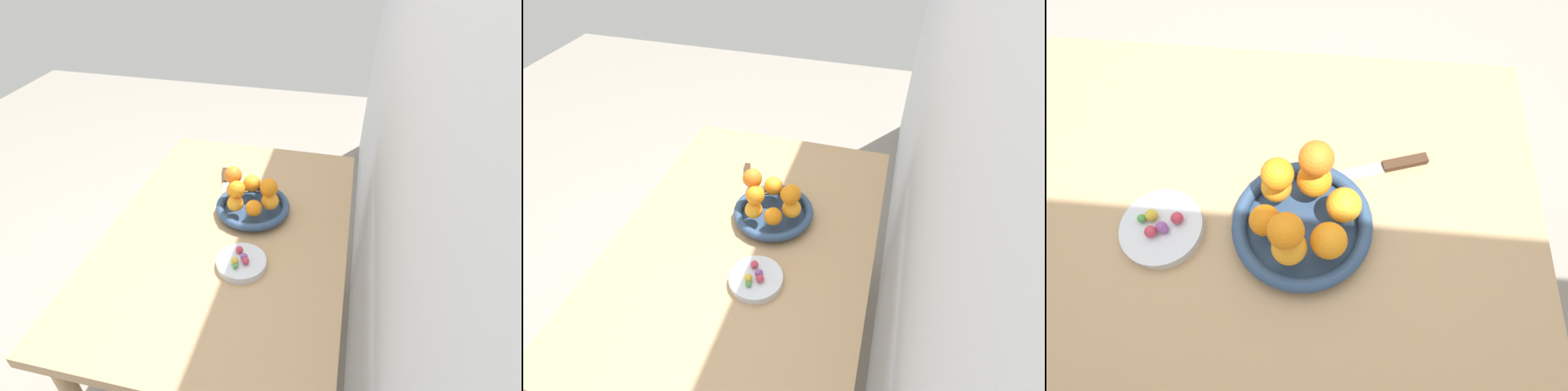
{
  "view_description": "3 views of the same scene",
  "coord_description": "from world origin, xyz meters",
  "views": [
    {
      "loc": [
        0.94,
        0.32,
        1.61
      ],
      "look_at": [
        -0.09,
        0.09,
        0.83
      ],
      "focal_mm": 28.0,
      "sensor_mm": 36.0,
      "label": 1
    },
    {
      "loc": [
        0.76,
        0.34,
        1.65
      ],
      "look_at": [
        -0.12,
        0.09,
        0.83
      ],
      "focal_mm": 28.0,
      "sensor_mm": 36.0,
      "label": 2
    },
    {
      "loc": [
        -0.14,
        0.34,
        1.42
      ],
      "look_at": [
        -0.11,
        0.02,
        0.81
      ],
      "focal_mm": 28.0,
      "sensor_mm": 36.0,
      "label": 3
    }
  ],
  "objects": [
    {
      "name": "wall_back",
      "position": [
        0.0,
        0.49,
        1.25
      ],
      "size": [
        4.0,
        0.05,
        2.5
      ],
      "primitive_type": "cube",
      "color": "silver",
      "rests_on": "ground_plane"
    },
    {
      "name": "candy_ball_1",
      "position": [
        0.16,
        0.07,
        0.77
      ],
      "size": [
        0.02,
        0.02,
        0.02
      ],
      "primitive_type": "sphere",
      "color": "gold",
      "rests_on": "candy_dish"
    },
    {
      "name": "candy_ball_0",
      "position": [
        0.17,
        0.07,
        0.77
      ],
      "size": [
        0.02,
        0.02,
        0.02
      ],
      "primitive_type": "sphere",
      "color": "#4C9947",
      "rests_on": "candy_dish"
    },
    {
      "name": "orange_2",
      "position": [
        -0.09,
        0.12,
        0.81
      ],
      "size": [
        0.06,
        0.06,
        0.06
      ],
      "primitive_type": "sphere",
      "color": "orange",
      "rests_on": "fruit_bowl"
    },
    {
      "name": "orange_8",
      "position": [
        -0.13,
        -0.01,
        0.87
      ],
      "size": [
        0.06,
        0.06,
        0.06
      ],
      "primitive_type": "sphere",
      "color": "orange",
      "rests_on": "orange_5"
    },
    {
      "name": "candy_ball_5",
      "position": [
        0.13,
        0.09,
        0.77
      ],
      "size": [
        0.01,
        0.01,
        0.01
      ],
      "primitive_type": "sphere",
      "color": "#8C4C99",
      "rests_on": "candy_dish"
    },
    {
      "name": "candy_ball_4",
      "position": [
        0.15,
        0.1,
        0.77
      ],
      "size": [
        0.02,
        0.02,
        0.02
      ],
      "primitive_type": "sphere",
      "color": "#C6384C",
      "rests_on": "candy_dish"
    },
    {
      "name": "orange_3",
      "position": [
        -0.16,
        0.1,
        0.81
      ],
      "size": [
        0.06,
        0.06,
        0.06
      ],
      "primitive_type": "sphere",
      "color": "orange",
      "rests_on": "fruit_bowl"
    },
    {
      "name": "orange_7",
      "position": [
        -0.09,
        0.11,
        0.87
      ],
      "size": [
        0.06,
        0.06,
        0.06
      ],
      "primitive_type": "sphere",
      "color": "orange",
      "rests_on": "orange_2"
    },
    {
      "name": "orange_5",
      "position": [
        -0.12,
        -0.01,
        0.81
      ],
      "size": [
        0.06,
        0.06,
        0.06
      ],
      "primitive_type": "sphere",
      "color": "orange",
      "rests_on": "fruit_bowl"
    },
    {
      "name": "knife",
      "position": [
        -0.24,
        -0.08,
        0.75
      ],
      "size": [
        0.25,
        0.1,
        0.01
      ],
      "color": "#3F2819",
      "rests_on": "dining_table"
    },
    {
      "name": "orange_0",
      "position": [
        -0.06,
        0.01,
        0.81
      ],
      "size": [
        0.05,
        0.05,
        0.05
      ],
      "primitive_type": "sphere",
      "color": "orange",
      "rests_on": "fruit_bowl"
    },
    {
      "name": "ground_plane",
      "position": [
        0.0,
        0.0,
        0.0
      ],
      "size": [
        6.0,
        6.0,
        0.0
      ],
      "primitive_type": "plane",
      "color": "gray"
    },
    {
      "name": "orange_1",
      "position": [
        -0.05,
        0.07,
        0.81
      ],
      "size": [
        0.05,
        0.05,
        0.05
      ],
      "primitive_type": "sphere",
      "color": "orange",
      "rests_on": "fruit_bowl"
    },
    {
      "name": "candy_ball_2",
      "position": [
        0.13,
        0.09,
        0.77
      ],
      "size": [
        0.02,
        0.02,
        0.02
      ],
      "primitive_type": "sphere",
      "color": "#8C4C99",
      "rests_on": "candy_dish"
    },
    {
      "name": "orange_4",
      "position": [
        -0.18,
        0.04,
        0.81
      ],
      "size": [
        0.06,
        0.06,
        0.06
      ],
      "primitive_type": "sphere",
      "color": "orange",
      "rests_on": "fruit_bowl"
    },
    {
      "name": "fruit_bowl",
      "position": [
        -0.11,
        0.06,
        0.76
      ],
      "size": [
        0.25,
        0.25,
        0.04
      ],
      "color": "navy",
      "rests_on": "dining_table"
    },
    {
      "name": "candy_dish",
      "position": [
        0.14,
        0.08,
        0.75
      ],
      "size": [
        0.15,
        0.15,
        0.02
      ],
      "primitive_type": "cylinder",
      "color": "silver",
      "rests_on": "dining_table"
    },
    {
      "name": "orange_6",
      "position": [
        -0.07,
        0.01,
        0.86
      ],
      "size": [
        0.05,
        0.05,
        0.05
      ],
      "primitive_type": "sphere",
      "color": "orange",
      "rests_on": "orange_0"
    },
    {
      "name": "candy_ball_3",
      "position": [
        0.11,
        0.07,
        0.77
      ],
      "size": [
        0.02,
        0.02,
        0.02
      ],
      "primitive_type": "sphere",
      "color": "#C6384C",
      "rests_on": "candy_dish"
    },
    {
      "name": "dining_table",
      "position": [
        0.0,
        0.0,
        0.65
      ],
      "size": [
        1.1,
        0.76,
        0.74
      ],
      "color": "tan",
      "rests_on": "ground_plane"
    }
  ]
}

